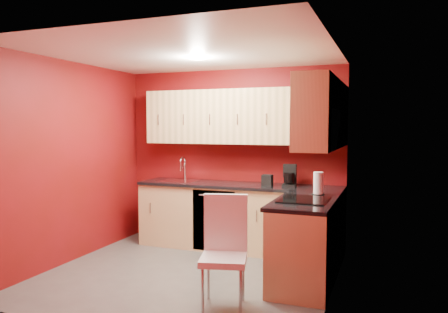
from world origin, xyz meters
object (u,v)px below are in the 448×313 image
Objects in this scene: sink at (180,178)px; paper_towel at (318,183)px; dining_chair at (224,253)px; coffee_maker at (289,175)px; napkin_holder at (267,180)px; microwave at (316,130)px.

paper_towel is (2.06, -0.56, 0.10)m from sink.
paper_towel is 0.25× the size of dining_chair.
paper_towel is at bearing -56.12° from coffee_maker.
paper_towel is (0.74, -0.51, 0.06)m from napkin_holder.
microwave reaches higher than coffee_maker.
microwave is at bearing 36.96° from dining_chair.
coffee_maker reaches higher than paper_towel.
microwave is 1.28m from coffee_maker.
napkin_holder is at bearing 77.99° from dining_chair.
dining_chair is at bearing -116.59° from paper_towel.
microwave is 1.46× the size of sink.
microwave is at bearing -50.89° from napkin_holder.
coffee_maker is (-0.50, 1.01, -0.61)m from microwave.
sink reaches higher than napkin_holder.
paper_towel is (-0.03, 0.44, -0.62)m from microwave.
coffee_maker is at bearing 129.18° from paper_towel.
napkin_holder is (1.32, -0.05, 0.04)m from sink.
coffee_maker is at bearing 69.37° from dining_chair.
coffee_maker is at bearing 0.32° from sink.
paper_towel reaches higher than napkin_holder.
microwave is 2.92× the size of paper_towel.
coffee_maker is 0.73m from paper_towel.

